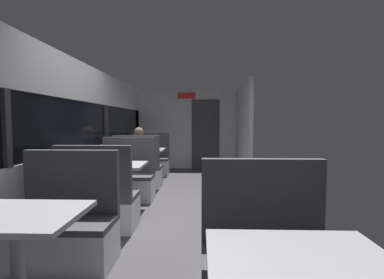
{
  "coord_description": "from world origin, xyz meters",
  "views": [
    {
      "loc": [
        0.41,
        -4.0,
        1.39
      ],
      "look_at": [
        0.19,
        3.01,
        0.93
      ],
      "focal_mm": 26.33,
      "sensor_mm": 36.0,
      "label": 1
    }
  ],
  "objects_px": {
    "dining_table_front_aisle": "(301,279)",
    "bench_far_window_facing_end": "(138,172)",
    "dining_table_mid_window": "(115,171)",
    "dining_table_far_window": "(145,153)",
    "bench_mid_window_facing_entry": "(127,181)",
    "bench_far_window_facing_entry": "(150,162)",
    "dining_table_near_window": "(17,227)",
    "bench_front_aisle_facing_entry": "(266,266)",
    "bench_near_window_facing_entry": "(65,231)",
    "seated_passenger": "(139,162)",
    "bench_mid_window_facing_end": "(98,204)"
  },
  "relations": [
    {
      "from": "bench_mid_window_facing_end",
      "to": "bench_front_aisle_facing_entry",
      "type": "height_order",
      "value": "same"
    },
    {
      "from": "bench_mid_window_facing_entry",
      "to": "bench_far_window_facing_entry",
      "type": "bearing_deg",
      "value": 90.0
    },
    {
      "from": "bench_mid_window_facing_end",
      "to": "bench_far_window_facing_entry",
      "type": "height_order",
      "value": "same"
    },
    {
      "from": "bench_front_aisle_facing_entry",
      "to": "seated_passenger",
      "type": "height_order",
      "value": "seated_passenger"
    },
    {
      "from": "dining_table_near_window",
      "to": "dining_table_front_aisle",
      "type": "height_order",
      "value": "same"
    },
    {
      "from": "dining_table_near_window",
      "to": "bench_mid_window_facing_end",
      "type": "height_order",
      "value": "bench_mid_window_facing_end"
    },
    {
      "from": "bench_mid_window_facing_entry",
      "to": "seated_passenger",
      "type": "distance_m",
      "value": 0.98
    },
    {
      "from": "bench_near_window_facing_entry",
      "to": "bench_mid_window_facing_entry",
      "type": "relative_size",
      "value": 1.0
    },
    {
      "from": "bench_mid_window_facing_end",
      "to": "bench_far_window_facing_end",
      "type": "height_order",
      "value": "same"
    },
    {
      "from": "bench_far_window_facing_end",
      "to": "seated_passenger",
      "type": "xyz_separation_m",
      "value": [
        0.0,
        0.07,
        0.21
      ]
    },
    {
      "from": "bench_mid_window_facing_entry",
      "to": "dining_table_front_aisle",
      "type": "xyz_separation_m",
      "value": [
        1.79,
        -3.58,
        0.31
      ]
    },
    {
      "from": "bench_near_window_facing_entry",
      "to": "bench_far_window_facing_end",
      "type": "distance_m",
      "value": 3.16
    },
    {
      "from": "bench_far_window_facing_entry",
      "to": "bench_mid_window_facing_entry",
      "type": "bearing_deg",
      "value": -90.0
    },
    {
      "from": "bench_near_window_facing_entry",
      "to": "bench_mid_window_facing_entry",
      "type": "xyz_separation_m",
      "value": [
        0.0,
        2.28,
        0.0
      ]
    },
    {
      "from": "bench_far_window_facing_entry",
      "to": "dining_table_front_aisle",
      "type": "relative_size",
      "value": 1.22
    },
    {
      "from": "dining_table_near_window",
      "to": "bench_front_aisle_facing_entry",
      "type": "xyz_separation_m",
      "value": [
        1.79,
        0.1,
        -0.31
      ]
    },
    {
      "from": "bench_mid_window_facing_entry",
      "to": "bench_far_window_facing_end",
      "type": "relative_size",
      "value": 1.0
    },
    {
      "from": "dining_table_front_aisle",
      "to": "bench_front_aisle_facing_entry",
      "type": "distance_m",
      "value": 0.77
    },
    {
      "from": "dining_table_near_window",
      "to": "bench_mid_window_facing_entry",
      "type": "height_order",
      "value": "bench_mid_window_facing_entry"
    },
    {
      "from": "bench_far_window_facing_entry",
      "to": "bench_front_aisle_facing_entry",
      "type": "bearing_deg",
      "value": -70.88
    },
    {
      "from": "bench_far_window_facing_entry",
      "to": "bench_front_aisle_facing_entry",
      "type": "distance_m",
      "value": 5.47
    },
    {
      "from": "dining_table_near_window",
      "to": "seated_passenger",
      "type": "distance_m",
      "value": 3.94
    },
    {
      "from": "bench_far_window_facing_entry",
      "to": "dining_table_front_aisle",
      "type": "height_order",
      "value": "bench_far_window_facing_entry"
    },
    {
      "from": "dining_table_front_aisle",
      "to": "dining_table_mid_window",
      "type": "bearing_deg",
      "value": 121.85
    },
    {
      "from": "bench_near_window_facing_entry",
      "to": "dining_table_far_window",
      "type": "distance_m",
      "value": 3.88
    },
    {
      "from": "dining_table_near_window",
      "to": "bench_front_aisle_facing_entry",
      "type": "bearing_deg",
      "value": 3.18
    },
    {
      "from": "bench_far_window_facing_end",
      "to": "seated_passenger",
      "type": "bearing_deg",
      "value": 90.0
    },
    {
      "from": "bench_mid_window_facing_end",
      "to": "bench_front_aisle_facing_entry",
      "type": "xyz_separation_m",
      "value": [
        1.79,
        -1.48,
        0.0
      ]
    },
    {
      "from": "dining_table_front_aisle",
      "to": "bench_near_window_facing_entry",
      "type": "bearing_deg",
      "value": 144.02
    },
    {
      "from": "dining_table_front_aisle",
      "to": "dining_table_near_window",
      "type": "bearing_deg",
      "value": 161.47
    },
    {
      "from": "bench_mid_window_facing_end",
      "to": "bench_far_window_facing_end",
      "type": "relative_size",
      "value": 1.0
    },
    {
      "from": "bench_mid_window_facing_entry",
      "to": "bench_front_aisle_facing_entry",
      "type": "bearing_deg",
      "value": -58.15
    },
    {
      "from": "dining_table_mid_window",
      "to": "bench_near_window_facing_entry",
      "type": "bearing_deg",
      "value": -90.0
    },
    {
      "from": "bench_mid_window_facing_end",
      "to": "dining_table_far_window",
      "type": "bearing_deg",
      "value": 90.0
    },
    {
      "from": "dining_table_far_window",
      "to": "bench_far_window_facing_end",
      "type": "height_order",
      "value": "bench_far_window_facing_end"
    },
    {
      "from": "dining_table_far_window",
      "to": "bench_far_window_facing_entry",
      "type": "xyz_separation_m",
      "value": [
        0.0,
        0.7,
        -0.31
      ]
    },
    {
      "from": "dining_table_near_window",
      "to": "bench_near_window_facing_entry",
      "type": "relative_size",
      "value": 0.82
    },
    {
      "from": "dining_table_front_aisle",
      "to": "seated_passenger",
      "type": "height_order",
      "value": "seated_passenger"
    },
    {
      "from": "seated_passenger",
      "to": "bench_far_window_facing_end",
      "type": "bearing_deg",
      "value": -90.0
    },
    {
      "from": "bench_far_window_facing_end",
      "to": "dining_table_mid_window",
      "type": "bearing_deg",
      "value": -90.0
    },
    {
      "from": "bench_far_window_facing_end",
      "to": "dining_table_far_window",
      "type": "bearing_deg",
      "value": 90.0
    },
    {
      "from": "dining_table_near_window",
      "to": "bench_mid_window_facing_end",
      "type": "bearing_deg",
      "value": 90.0
    },
    {
      "from": "bench_front_aisle_facing_entry",
      "to": "seated_passenger",
      "type": "xyz_separation_m",
      "value": [
        -1.79,
        3.84,
        0.21
      ]
    },
    {
      "from": "dining_table_front_aisle",
      "to": "bench_far_window_facing_end",
      "type": "bearing_deg",
      "value": 111.85
    },
    {
      "from": "dining_table_mid_window",
      "to": "bench_mid_window_facing_entry",
      "type": "relative_size",
      "value": 0.82
    },
    {
      "from": "dining_table_mid_window",
      "to": "dining_table_near_window",
      "type": "bearing_deg",
      "value": -90.0
    },
    {
      "from": "bench_mid_window_facing_end",
      "to": "seated_passenger",
      "type": "relative_size",
      "value": 0.87
    },
    {
      "from": "bench_near_window_facing_entry",
      "to": "dining_table_mid_window",
      "type": "relative_size",
      "value": 1.22
    },
    {
      "from": "dining_table_near_window",
      "to": "bench_far_window_facing_entry",
      "type": "xyz_separation_m",
      "value": [
        0.0,
        5.26,
        -0.31
      ]
    },
    {
      "from": "dining_table_mid_window",
      "to": "dining_table_far_window",
      "type": "bearing_deg",
      "value": 90.0
    }
  ]
}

